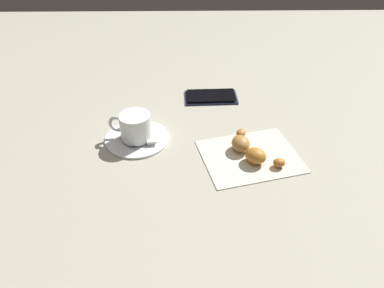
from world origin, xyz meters
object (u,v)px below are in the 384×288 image
cell_phone (211,97)px  sugar_packet (151,134)px  saucer (137,138)px  teaspoon (135,133)px  espresso_cup (135,126)px  croissant (250,149)px  napkin (250,156)px

cell_phone → sugar_packet: bearing=50.6°
saucer → cell_phone: same height
teaspoon → sugar_packet: 0.03m
sugar_packet → cell_phone: (-0.14, -0.17, -0.01)m
espresso_cup → cell_phone: 0.25m
sugar_packet → espresso_cup: bearing=93.9°
saucer → croissant: bearing=165.6°
napkin → cell_phone: cell_phone is taller
croissant → cell_phone: croissant is taller
espresso_cup → sugar_packet: bearing=-168.1°
espresso_cup → napkin: (-0.24, 0.06, -0.04)m
teaspoon → croissant: croissant is taller
saucer → espresso_cup: espresso_cup is taller
espresso_cup → teaspoon: 0.03m
croissant → saucer: bearing=-14.4°
espresso_cup → sugar_packet: size_ratio=1.34×
saucer → croissant: (-0.24, 0.06, 0.01)m
espresso_cup → croissant: size_ratio=0.71×
saucer → teaspoon: 0.01m
cell_phone → teaspoon: bearing=44.2°
saucer → cell_phone: 0.25m
sugar_packet → teaspoon: bearing=78.2°
napkin → cell_phone: (0.07, -0.24, 0.00)m
teaspoon → croissant: size_ratio=1.07×
espresso_cup → sugar_packet: espresso_cup is taller
saucer → cell_phone: size_ratio=1.04×
napkin → croissant: croissant is taller
espresso_cup → sugar_packet: 0.04m
teaspoon → croissant: (-0.24, 0.07, 0.01)m
espresso_cup → cell_phone: (-0.17, -0.18, -0.03)m
teaspoon → cell_phone: size_ratio=1.04×
teaspoon → cell_phone: bearing=-135.8°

